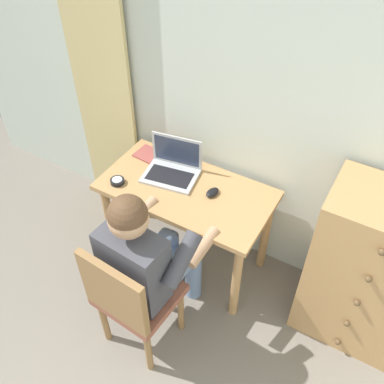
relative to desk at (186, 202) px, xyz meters
name	(u,v)px	position (x,y,z in m)	size (l,w,h in m)	color
wall_back	(248,97)	(0.21, 0.36, 0.65)	(4.80, 0.05, 2.50)	silver
curtain_panel	(102,85)	(-0.84, 0.29, 0.47)	(0.49, 0.03, 2.13)	#CCB77A
desk	(186,202)	(0.00, 0.00, 0.00)	(1.09, 0.57, 0.71)	tan
dresser	(368,272)	(1.15, 0.08, -0.05)	(0.64, 0.47, 1.09)	tan
chair	(131,297)	(0.06, -0.71, -0.10)	(0.45, 0.43, 0.88)	brown
person_seated	(149,255)	(0.07, -0.53, 0.08)	(0.55, 0.60, 1.20)	#6B84AD
laptop	(173,167)	(-0.15, 0.08, 0.17)	(0.38, 0.30, 0.24)	#B7BABF
computer_mouse	(212,192)	(0.17, 0.04, 0.13)	(0.06, 0.10, 0.03)	black
desk_clock	(117,181)	(-0.41, -0.18, 0.13)	(0.09, 0.09, 0.03)	black
notebook_pad	(151,155)	(-0.38, 0.16, 0.12)	(0.21, 0.15, 0.01)	#994742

